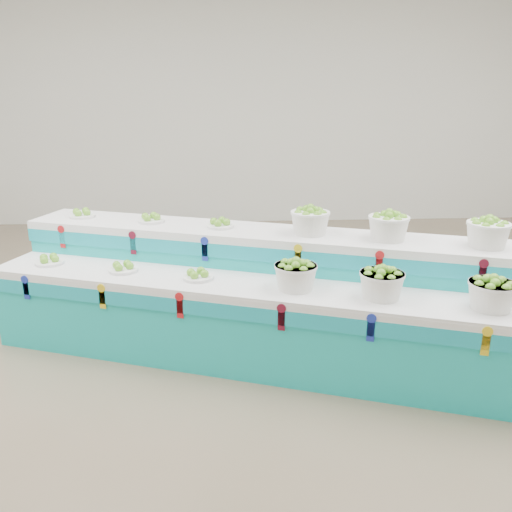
% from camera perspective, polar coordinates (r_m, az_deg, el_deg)
% --- Properties ---
extents(ground, '(10.00, 10.00, 0.00)m').
position_cam_1_polar(ground, '(4.68, 2.17, -10.94)').
color(ground, '#75664F').
rests_on(ground, ground).
extents(back_wall, '(10.00, 0.00, 10.00)m').
position_cam_1_polar(back_wall, '(9.11, -0.75, 16.05)').
color(back_wall, silver).
rests_on(back_wall, ground).
extents(display_stand, '(4.64, 2.59, 1.02)m').
position_cam_1_polar(display_stand, '(4.63, -0.00, -4.25)').
color(display_stand, '#19BBB9').
rests_on(display_stand, ground).
extents(plate_lower_left, '(0.32, 0.32, 0.09)m').
position_cam_1_polar(plate_lower_left, '(5.12, -21.11, -0.29)').
color(plate_lower_left, white).
rests_on(plate_lower_left, display_stand).
extents(plate_lower_mid, '(0.32, 0.32, 0.09)m').
position_cam_1_polar(plate_lower_mid, '(4.72, -13.95, -1.05)').
color(plate_lower_mid, white).
rests_on(plate_lower_mid, display_stand).
extents(plate_lower_right, '(0.32, 0.32, 0.09)m').
position_cam_1_polar(plate_lower_right, '(4.43, -6.19, -1.87)').
color(plate_lower_right, white).
rests_on(plate_lower_right, display_stand).
extents(basket_lower_left, '(0.43, 0.43, 0.24)m').
position_cam_1_polar(basket_lower_left, '(4.17, 4.23, -1.96)').
color(basket_lower_left, silver).
rests_on(basket_lower_left, display_stand).
extents(basket_lower_mid, '(0.43, 0.43, 0.24)m').
position_cam_1_polar(basket_lower_mid, '(4.10, 13.20, -2.76)').
color(basket_lower_mid, silver).
rests_on(basket_lower_mid, display_stand).
extents(basket_lower_right, '(0.43, 0.43, 0.24)m').
position_cam_1_polar(basket_lower_right, '(4.14, 23.75, -3.61)').
color(basket_lower_right, silver).
rests_on(basket_lower_right, display_stand).
extents(plate_upper_left, '(0.32, 0.32, 0.09)m').
position_cam_1_polar(plate_upper_left, '(5.48, -18.00, 4.41)').
color(plate_upper_left, white).
rests_on(plate_upper_left, display_stand).
extents(plate_upper_mid, '(0.32, 0.32, 0.09)m').
position_cam_1_polar(plate_upper_mid, '(5.11, -11.11, 4.04)').
color(plate_upper_mid, white).
rests_on(plate_upper_mid, display_stand).
extents(plate_upper_right, '(0.32, 0.32, 0.09)m').
position_cam_1_polar(plate_upper_right, '(4.84, -3.82, 3.59)').
color(plate_upper_right, white).
rests_on(plate_upper_right, display_stand).
extents(basket_upper_left, '(0.43, 0.43, 0.24)m').
position_cam_1_polar(basket_upper_left, '(4.62, 5.77, 3.78)').
color(basket_upper_left, silver).
rests_on(basket_upper_left, display_stand).
extents(basket_upper_mid, '(0.43, 0.43, 0.24)m').
position_cam_1_polar(basket_upper_mid, '(4.55, 13.89, 3.15)').
color(basket_upper_mid, silver).
rests_on(basket_upper_mid, display_stand).
extents(basket_upper_right, '(0.43, 0.43, 0.24)m').
position_cam_1_polar(basket_upper_right, '(4.59, 23.40, 2.33)').
color(basket_upper_right, silver).
rests_on(basket_upper_right, display_stand).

